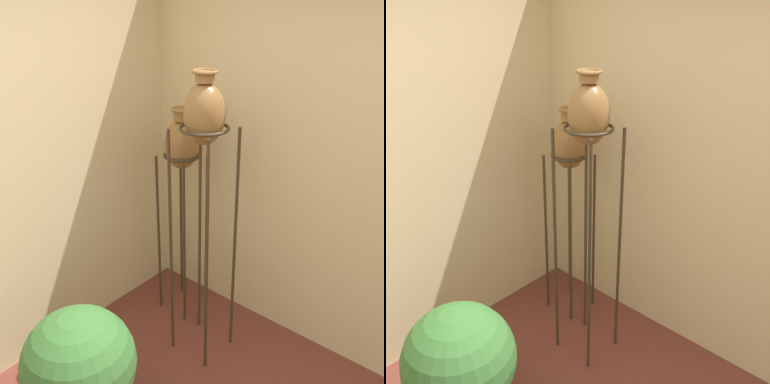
# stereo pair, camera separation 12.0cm
# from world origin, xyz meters

# --- Properties ---
(wall_right) EXTENTS (0.06, 7.30, 2.70)m
(wall_right) POSITION_xyz_m (1.68, 0.00, 1.35)
(wall_right) COLOR beige
(wall_right) RESTS_ON ground_plane
(vase_stand_tall) EXTENTS (0.31, 0.31, 1.94)m
(vase_stand_tall) POSITION_xyz_m (1.11, 0.80, 1.61)
(vase_stand_tall) COLOR #382D1E
(vase_stand_tall) RESTS_ON ground_plane
(vase_stand_medium) EXTENTS (0.27, 0.27, 1.62)m
(vase_stand_medium) POSITION_xyz_m (1.36, 1.19, 1.31)
(vase_stand_medium) COLOR #382D1E
(vase_stand_medium) RESTS_ON ground_plane
(potted_plant) EXTENTS (0.63, 0.63, 0.78)m
(potted_plant) POSITION_xyz_m (0.17, 0.91, 0.43)
(potted_plant) COLOR brown
(potted_plant) RESTS_ON ground_plane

